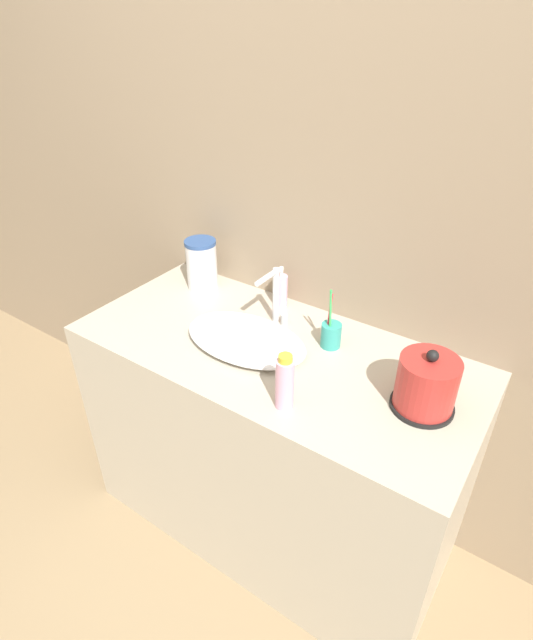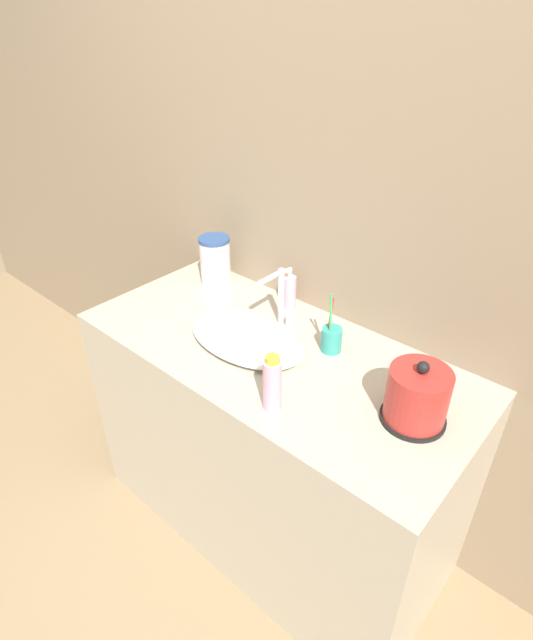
% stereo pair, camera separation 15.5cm
% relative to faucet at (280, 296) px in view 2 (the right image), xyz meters
% --- Properties ---
extents(ground_plane, '(12.00, 12.00, 0.00)m').
position_rel_faucet_xyz_m(ground_plane, '(0.08, -0.43, -0.96)').
color(ground_plane, '#997F5B').
extents(wall_back, '(6.00, 0.04, 2.60)m').
position_rel_faucet_xyz_m(wall_back, '(0.08, 0.19, 0.34)').
color(wall_back, gray).
rests_on(wall_back, ground_plane).
extents(vanity_counter, '(1.31, 0.60, 0.85)m').
position_rel_faucet_xyz_m(vanity_counter, '(0.08, -0.13, -0.54)').
color(vanity_counter, '#B7AD99').
rests_on(vanity_counter, ground_plane).
extents(sink_basin, '(0.42, 0.26, 0.05)m').
position_rel_faucet_xyz_m(sink_basin, '(-0.01, -0.16, -0.09)').
color(sink_basin, white).
rests_on(sink_basin, vanity_counter).
extents(faucet, '(0.06, 0.12, 0.20)m').
position_rel_faucet_xyz_m(faucet, '(0.00, 0.00, 0.00)').
color(faucet, silver).
rests_on(faucet, vanity_counter).
extents(electric_kettle, '(0.17, 0.17, 0.19)m').
position_rel_faucet_xyz_m(electric_kettle, '(0.56, -0.13, -0.04)').
color(electric_kettle, black).
rests_on(electric_kettle, vanity_counter).
extents(toothbrush_cup, '(0.06, 0.06, 0.21)m').
position_rel_faucet_xyz_m(toothbrush_cup, '(0.22, -0.01, -0.07)').
color(toothbrush_cup, teal).
rests_on(toothbrush_cup, vanity_counter).
extents(lotion_bottle, '(0.05, 0.05, 0.16)m').
position_rel_faucet_xyz_m(lotion_bottle, '(-0.05, 0.11, -0.05)').
color(lotion_bottle, '#EAA8C6').
rests_on(lotion_bottle, vanity_counter).
extents(shampoo_bottle, '(0.05, 0.05, 0.17)m').
position_rel_faucet_xyz_m(shampoo_bottle, '(0.25, -0.33, -0.03)').
color(shampoo_bottle, '#EAA8C6').
rests_on(shampoo_bottle, vanity_counter).
extents(water_pitcher, '(0.12, 0.12, 0.19)m').
position_rel_faucet_xyz_m(water_pitcher, '(-0.37, 0.06, -0.01)').
color(water_pitcher, silver).
rests_on(water_pitcher, vanity_counter).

